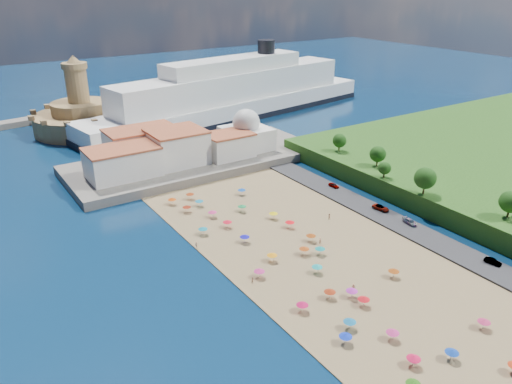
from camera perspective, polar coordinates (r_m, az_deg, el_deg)
ground at (r=119.55m, az=5.04°, el=-7.93°), size 700.00×700.00×0.00m
terrace at (r=180.02m, az=-6.83°, el=3.57°), size 90.00×36.00×3.00m
jetty at (r=203.79m, az=-16.90°, el=4.99°), size 18.00×70.00×2.40m
waterfront_buildings at (r=173.49m, az=-10.88°, el=4.77°), size 57.00×29.00×11.00m
domed_building at (r=185.32m, az=-1.11°, el=6.75°), size 16.00×16.00×15.00m
fortress at (r=230.29m, az=-19.34°, el=8.16°), size 40.00×40.00×32.40m
cruise_ship at (r=240.71m, az=-2.51°, el=10.90°), size 158.28×47.25×34.23m
beach_parasols at (r=112.21m, az=7.04°, el=-9.01°), size 29.31×115.09×2.20m
beachgoers at (r=110.74m, az=8.89°, el=-10.25°), size 39.22×75.14×1.90m
parked_cars at (r=140.25m, az=17.42°, el=-3.38°), size 2.99×76.19×1.37m
hillside_trees at (r=143.58m, az=22.30°, el=0.35°), size 11.62×110.00×7.84m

